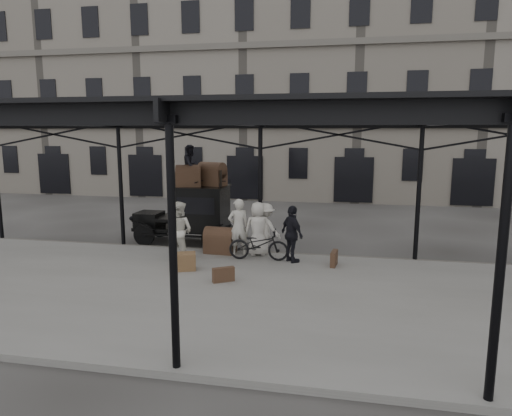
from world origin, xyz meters
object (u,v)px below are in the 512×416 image
at_px(porter_left, 238,227).
at_px(bicycle, 259,245).
at_px(taxi, 194,212).
at_px(steamer_trunk_platform, 220,242).
at_px(porter_official, 292,234).
at_px(steamer_trunk_roof_near, 189,177).

xyz_separation_m(porter_left, bicycle, (0.76, -0.44, -0.44)).
distance_m(taxi, steamer_trunk_platform, 2.31).
height_order(porter_left, porter_official, porter_left).
xyz_separation_m(porter_official, steamer_trunk_roof_near, (-4.03, 2.02, 1.47)).
distance_m(porter_left, bicycle, 0.98).
height_order(taxi, steamer_trunk_platform, taxi).
bearing_deg(bicycle, porter_left, 57.47).
xyz_separation_m(taxi, bicycle, (2.89, -2.24, -0.56)).
xyz_separation_m(bicycle, steamer_trunk_roof_near, (-2.97, 1.99, 1.86)).
relative_size(bicycle, steamer_trunk_platform, 1.89).
relative_size(porter_left, bicycle, 0.99).
distance_m(porter_official, bicycle, 1.13).
relative_size(taxi, steamer_trunk_roof_near, 4.08).
relative_size(porter_official, bicycle, 0.94).
distance_m(bicycle, steamer_trunk_platform, 1.54).
bearing_deg(steamer_trunk_roof_near, porter_left, -50.29).
height_order(porter_left, bicycle, porter_left).
distance_m(taxi, porter_left, 2.79).
bearing_deg(taxi, bicycle, -37.74).
distance_m(porter_official, steamer_trunk_platform, 2.61).
bearing_deg(steamer_trunk_platform, porter_left, -7.55).
bearing_deg(steamer_trunk_roof_near, steamer_trunk_platform, -57.49).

